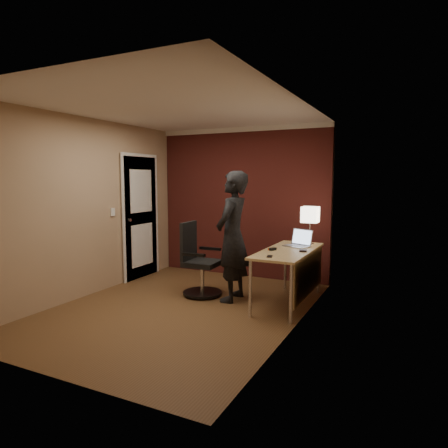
% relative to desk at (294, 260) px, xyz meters
% --- Properties ---
extents(room, '(4.00, 4.00, 4.00)m').
position_rel_desk_xyz_m(room, '(-1.53, 0.77, 0.77)').
color(room, brown).
rests_on(room, ground).
extents(desk, '(0.60, 1.50, 0.73)m').
position_rel_desk_xyz_m(desk, '(0.00, 0.00, 0.00)').
color(desk, '#D5B87A').
rests_on(desk, ground).
extents(desk_lamp, '(0.22, 0.22, 0.54)m').
position_rel_desk_xyz_m(desk_lamp, '(0.07, 0.54, 0.55)').
color(desk_lamp, silver).
rests_on(desk_lamp, desk).
extents(laptop, '(0.40, 0.37, 0.23)m').
position_rel_desk_xyz_m(laptop, '(-0.02, 0.33, 0.19)').
color(laptop, silver).
rests_on(laptop, desk).
extents(mouse, '(0.09, 0.12, 0.03)m').
position_rel_desk_xyz_m(mouse, '(-0.25, -0.13, 0.14)').
color(mouse, black).
rests_on(mouse, desk).
extents(phone, '(0.09, 0.13, 0.01)m').
position_rel_desk_xyz_m(phone, '(-0.14, -0.55, 0.13)').
color(phone, black).
rests_on(phone, desk).
extents(wallet, '(0.11, 0.12, 0.02)m').
position_rel_desk_xyz_m(wallet, '(0.13, -0.03, 0.14)').
color(wallet, black).
rests_on(wallet, desk).
extents(office_chair, '(0.55, 0.58, 1.02)m').
position_rel_desk_xyz_m(office_chair, '(-1.34, -0.16, -0.15)').
color(office_chair, black).
rests_on(office_chair, ground).
extents(person, '(0.45, 0.66, 1.76)m').
position_rel_desk_xyz_m(person, '(-0.81, -0.16, 0.28)').
color(person, black).
rests_on(person, ground).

